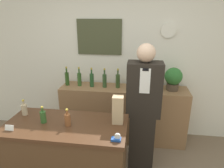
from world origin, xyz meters
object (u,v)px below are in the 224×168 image
shopkeeper (143,110)px  potted_plant (173,78)px  paper_bag (118,110)px  tape_dispenser (117,138)px

shopkeeper → potted_plant: shopkeeper is taller
paper_bag → tape_dispenser: size_ratio=3.37×
potted_plant → tape_dispenser: bearing=-115.6°
tape_dispenser → potted_plant: bearing=64.4°
shopkeeper → paper_bag: size_ratio=5.69×
paper_bag → tape_dispenser: paper_bag is taller
potted_plant → tape_dispenser: 1.63m
paper_bag → potted_plant: bearing=57.7°
potted_plant → tape_dispenser: (-0.70, -1.46, -0.15)m
shopkeeper → paper_bag: (-0.27, -0.52, 0.24)m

